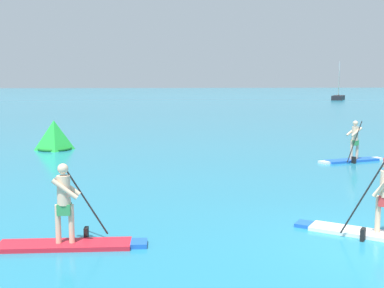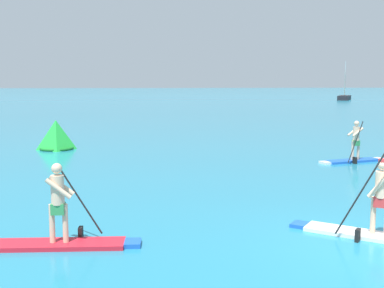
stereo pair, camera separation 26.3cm
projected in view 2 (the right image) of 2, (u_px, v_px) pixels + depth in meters
paddleboarder_near_left at (60, 229)px, 9.76m from camera, size 3.29×0.88×1.74m
paddleboarder_mid_center at (374, 220)px, 10.29m from camera, size 3.04×2.39×1.96m
paddleboarder_far_right at (354, 152)px, 20.00m from camera, size 2.99×1.23×1.75m
race_marker_buoy at (56, 136)px, 23.61m from camera, size 1.62×1.62×1.42m
sailboat_right_horizon at (344, 96)px, 84.83m from camera, size 4.38×6.09×6.64m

